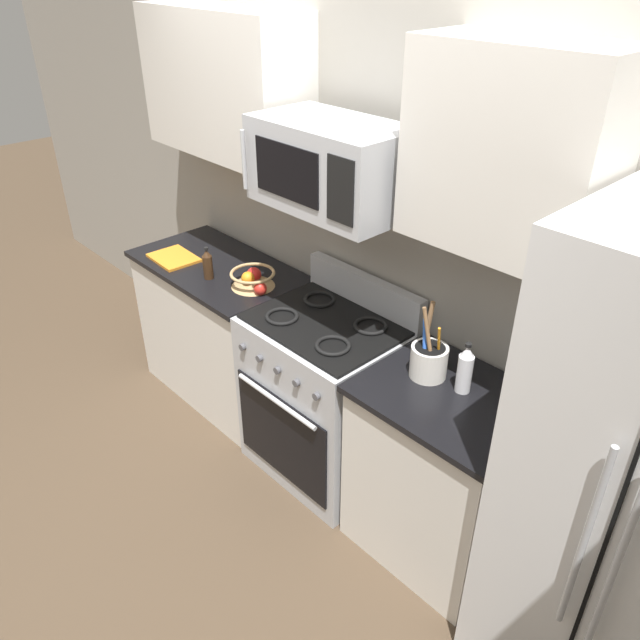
{
  "coord_description": "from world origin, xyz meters",
  "views": [
    {
      "loc": [
        1.89,
        -1.14,
        2.52
      ],
      "look_at": [
        0.09,
        0.55,
        1.03
      ],
      "focal_mm": 34.86,
      "sensor_mm": 36.0,
      "label": 1
    }
  ],
  "objects_px": {
    "bottle_vinegar": "(465,369)",
    "utensil_crock": "(429,360)",
    "apple_loose": "(260,289)",
    "cutting_board": "(174,258)",
    "bottle_soy": "(208,264)",
    "microwave": "(331,165)",
    "range_oven": "(326,395)",
    "fruit_basket": "(253,278)"
  },
  "relations": [
    {
      "from": "microwave",
      "to": "apple_loose",
      "type": "bearing_deg",
      "value": -171.97
    },
    {
      "from": "fruit_basket",
      "to": "microwave",
      "type": "bearing_deg",
      "value": 3.73
    },
    {
      "from": "utensil_crock",
      "to": "bottle_soy",
      "type": "distance_m",
      "value": 1.44
    },
    {
      "from": "fruit_basket",
      "to": "bottle_soy",
      "type": "distance_m",
      "value": 0.28
    },
    {
      "from": "range_oven",
      "to": "apple_loose",
      "type": "relative_size",
      "value": 15.17
    },
    {
      "from": "fruit_basket",
      "to": "cutting_board",
      "type": "xyz_separation_m",
      "value": [
        -0.6,
        -0.13,
        -0.04
      ]
    },
    {
      "from": "apple_loose",
      "to": "cutting_board",
      "type": "bearing_deg",
      "value": -171.68
    },
    {
      "from": "utensil_crock",
      "to": "fruit_basket",
      "type": "distance_m",
      "value": 1.18
    },
    {
      "from": "bottle_vinegar",
      "to": "utensil_crock",
      "type": "bearing_deg",
      "value": -172.5
    },
    {
      "from": "fruit_basket",
      "to": "apple_loose",
      "type": "distance_m",
      "value": 0.11
    },
    {
      "from": "utensil_crock",
      "to": "apple_loose",
      "type": "relative_size",
      "value": 4.8
    },
    {
      "from": "range_oven",
      "to": "apple_loose",
      "type": "xyz_separation_m",
      "value": [
        -0.47,
        -0.04,
        0.47
      ]
    },
    {
      "from": "microwave",
      "to": "cutting_board",
      "type": "bearing_deg",
      "value": -171.8
    },
    {
      "from": "microwave",
      "to": "fruit_basket",
      "type": "height_order",
      "value": "microwave"
    },
    {
      "from": "microwave",
      "to": "bottle_soy",
      "type": "bearing_deg",
      "value": -169.16
    },
    {
      "from": "utensil_crock",
      "to": "fruit_basket",
      "type": "xyz_separation_m",
      "value": [
        -1.18,
        -0.04,
        -0.03
      ]
    },
    {
      "from": "range_oven",
      "to": "apple_loose",
      "type": "distance_m",
      "value": 0.67
    },
    {
      "from": "cutting_board",
      "to": "bottle_soy",
      "type": "relative_size",
      "value": 1.53
    },
    {
      "from": "microwave",
      "to": "bottle_vinegar",
      "type": "distance_m",
      "value": 1.04
    },
    {
      "from": "microwave",
      "to": "utensil_crock",
      "type": "xyz_separation_m",
      "value": [
        0.61,
        0.01,
        -0.72
      ]
    },
    {
      "from": "bottle_vinegar",
      "to": "range_oven",
      "type": "bearing_deg",
      "value": -175.92
    },
    {
      "from": "range_oven",
      "to": "fruit_basket",
      "type": "xyz_separation_m",
      "value": [
        -0.57,
        -0.01,
        0.49
      ]
    },
    {
      "from": "cutting_board",
      "to": "bottle_soy",
      "type": "xyz_separation_m",
      "value": [
        0.35,
        0.01,
        0.08
      ]
    },
    {
      "from": "range_oven",
      "to": "utensil_crock",
      "type": "xyz_separation_m",
      "value": [
        0.61,
        0.03,
        0.52
      ]
    },
    {
      "from": "range_oven",
      "to": "bottle_soy",
      "type": "relative_size",
      "value": 5.79
    },
    {
      "from": "microwave",
      "to": "cutting_board",
      "type": "height_order",
      "value": "microwave"
    },
    {
      "from": "apple_loose",
      "to": "cutting_board",
      "type": "distance_m",
      "value": 0.71
    },
    {
      "from": "microwave",
      "to": "fruit_basket",
      "type": "xyz_separation_m",
      "value": [
        -0.57,
        -0.04,
        -0.75
      ]
    },
    {
      "from": "apple_loose",
      "to": "range_oven",
      "type": "bearing_deg",
      "value": 4.82
    },
    {
      "from": "cutting_board",
      "to": "bottle_vinegar",
      "type": "xyz_separation_m",
      "value": [
        1.95,
        0.2,
        0.1
      ]
    },
    {
      "from": "utensil_crock",
      "to": "fruit_basket",
      "type": "relative_size",
      "value": 1.38
    },
    {
      "from": "microwave",
      "to": "bottle_soy",
      "type": "distance_m",
      "value": 1.1
    },
    {
      "from": "microwave",
      "to": "bottle_vinegar",
      "type": "bearing_deg",
      "value": 2.12
    },
    {
      "from": "apple_loose",
      "to": "cutting_board",
      "type": "height_order",
      "value": "apple_loose"
    },
    {
      "from": "apple_loose",
      "to": "bottle_soy",
      "type": "relative_size",
      "value": 0.38
    },
    {
      "from": "fruit_basket",
      "to": "bottle_soy",
      "type": "xyz_separation_m",
      "value": [
        -0.25,
        -0.12,
        0.04
      ]
    },
    {
      "from": "bottle_soy",
      "to": "bottle_vinegar",
      "type": "height_order",
      "value": "bottle_vinegar"
    },
    {
      "from": "bottle_vinegar",
      "to": "apple_loose",
      "type": "bearing_deg",
      "value": -175.64
    },
    {
      "from": "range_oven",
      "to": "utensil_crock",
      "type": "height_order",
      "value": "utensil_crock"
    },
    {
      "from": "microwave",
      "to": "utensil_crock",
      "type": "relative_size",
      "value": 2.07
    },
    {
      "from": "range_oven",
      "to": "bottle_soy",
      "type": "xyz_separation_m",
      "value": [
        -0.82,
        -0.13,
        0.52
      ]
    },
    {
      "from": "microwave",
      "to": "range_oven",
      "type": "bearing_deg",
      "value": -89.93
    }
  ]
}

